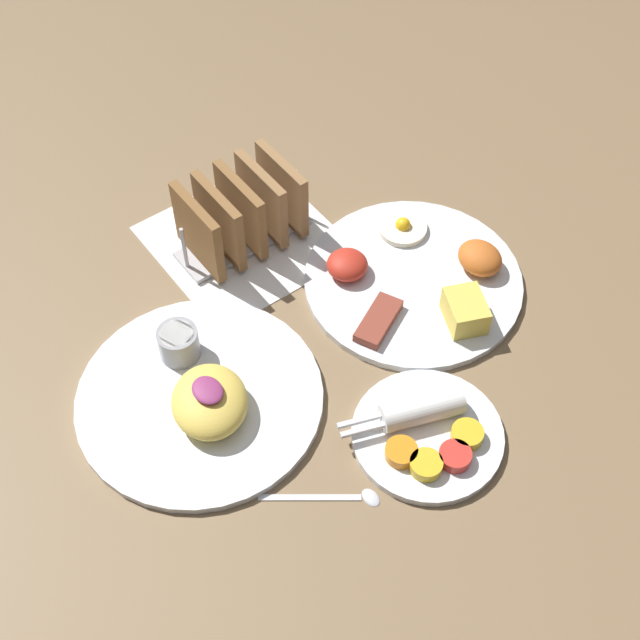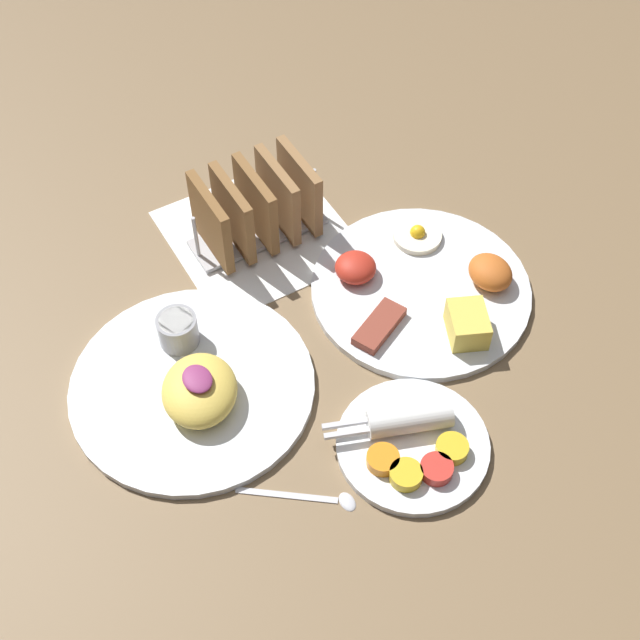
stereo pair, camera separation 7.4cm
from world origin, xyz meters
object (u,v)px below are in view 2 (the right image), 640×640
at_px(plate_condiments, 413,442).
at_px(plate_foreground, 193,382).
at_px(plate_breakfast, 425,289).
at_px(toast_rack, 256,207).

distance_m(plate_condiments, plate_foreground, 0.26).
xyz_separation_m(plate_breakfast, toast_rack, (-0.19, -0.13, 0.04)).
height_order(plate_condiments, plate_foreground, plate_foreground).
distance_m(plate_condiments, toast_rack, 0.37).
xyz_separation_m(plate_condiments, toast_rack, (-0.37, 0.00, 0.04)).
bearing_deg(plate_breakfast, plate_foreground, -92.89).
height_order(plate_breakfast, toast_rack, toast_rack).
distance_m(plate_breakfast, plate_condiments, 0.22).
distance_m(plate_breakfast, plate_foreground, 0.31).
xyz_separation_m(plate_breakfast, plate_foreground, (-0.02, -0.31, 0.00)).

